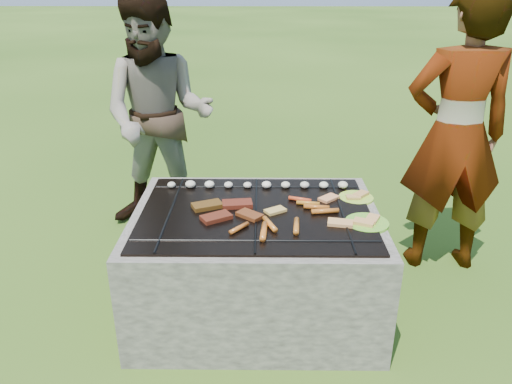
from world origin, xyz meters
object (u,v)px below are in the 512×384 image
Objects in this scene: plate_near at (367,223)px; cook at (456,136)px; bystander at (159,117)px; plate_far at (356,197)px; fire_pit at (256,265)px.

plate_near is 0.93m from cook.
cook is 1.05× the size of bystander.
fire_pit is at bearing -161.36° from plate_far.
cook reaches higher than fire_pit.
plate_far is 1.55m from bystander.
bystander is at bearing 136.57° from plate_near.
plate_near is at bearing 44.56° from cook.
plate_far is (0.56, 0.19, 0.33)m from fire_pit.
plate_far is at bearing 26.51° from cook.
bystander is (-1.26, 1.19, 0.22)m from plate_near.
fire_pit is 0.66m from plate_near.
bystander is (-1.26, 0.88, 0.22)m from plate_far.
plate_near is (-0.00, -0.31, 0.00)m from plate_far.
plate_far is at bearing 18.64° from fire_pit.
cook reaches higher than plate_near.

